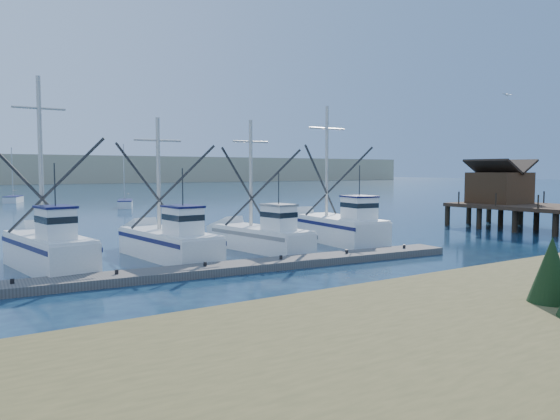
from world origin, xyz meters
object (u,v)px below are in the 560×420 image
object	(u,v)px
floating_dock	(205,270)
sailboat_far	(13,199)
sailboat_near	(125,204)
timber_pier	(539,198)

from	to	relation	value
floating_dock	sailboat_far	size ratio (longest dim) A/B	3.47
sailboat_near	sailboat_far	size ratio (longest dim) A/B	1.00
sailboat_near	timber_pier	bearing A→B (deg)	-47.19
floating_dock	timber_pier	world-z (taller)	timber_pier
timber_pier	floating_dock	bearing A→B (deg)	-176.38
timber_pier	sailboat_near	xyz separation A→B (m)	(-18.89, 44.37, -2.07)
floating_dock	sailboat_near	world-z (taller)	sailboat_near
floating_dock	timber_pier	size ratio (longest dim) A/B	1.41
floating_dock	timber_pier	bearing A→B (deg)	8.40
sailboat_near	floating_dock	bearing A→B (deg)	-83.90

